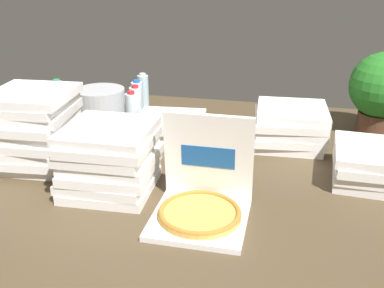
% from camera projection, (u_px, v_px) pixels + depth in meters
% --- Properties ---
extents(ground_plane, '(3.20, 2.40, 0.02)m').
position_uv_depth(ground_plane, '(176.00, 184.00, 1.93)').
color(ground_plane, '#4C3D28').
extents(open_pizza_box, '(0.35, 0.35, 0.37)m').
position_uv_depth(open_pizza_box, '(202.00, 199.00, 1.65)').
color(open_pizza_box, white).
rests_on(open_pizza_box, ground_plane).
extents(pizza_stack_left_far, '(0.39, 0.40, 0.35)m').
position_uv_depth(pizza_stack_left_far, '(33.00, 128.00, 2.03)').
color(pizza_stack_left_far, white).
rests_on(pizza_stack_left_far, ground_plane).
extents(pizza_stack_center_far, '(0.37, 0.38, 0.16)m').
position_uv_depth(pizza_stack_center_far, '(376.00, 165.00, 1.90)').
color(pizza_stack_center_far, white).
rests_on(pizza_stack_center_far, ground_plane).
extents(pizza_stack_left_near, '(0.39, 0.40, 0.12)m').
position_uv_depth(pizza_stack_left_near, '(171.00, 127.00, 2.37)').
color(pizza_stack_left_near, white).
rests_on(pizza_stack_left_near, ground_plane).
extents(pizza_stack_right_mid, '(0.39, 0.39, 0.19)m').
position_uv_depth(pizza_stack_right_mid, '(289.00, 126.00, 2.28)').
color(pizza_stack_right_mid, white).
rests_on(pizza_stack_right_mid, ground_plane).
extents(pizza_stack_center_near, '(0.37, 0.37, 0.27)m').
position_uv_depth(pizza_stack_center_near, '(110.00, 158.00, 1.82)').
color(pizza_stack_center_near, white).
rests_on(pizza_stack_center_near, ground_plane).
extents(ice_bucket, '(0.29, 0.29, 0.18)m').
position_uv_depth(ice_bucket, '(101.00, 104.00, 2.65)').
color(ice_bucket, '#B7BABF').
rests_on(ice_bucket, ground_plane).
extents(water_bottle_0, '(0.07, 0.07, 0.22)m').
position_uv_depth(water_bottle_0, '(132.00, 112.00, 2.46)').
color(water_bottle_0, silver).
rests_on(water_bottle_0, ground_plane).
extents(water_bottle_1, '(0.07, 0.07, 0.22)m').
position_uv_depth(water_bottle_1, '(59.00, 110.00, 2.49)').
color(water_bottle_1, silver).
rests_on(water_bottle_1, ground_plane).
extents(water_bottle_2, '(0.07, 0.07, 0.22)m').
position_uv_depth(water_bottle_2, '(137.00, 99.00, 2.67)').
color(water_bottle_2, silver).
rests_on(water_bottle_2, ground_plane).
extents(water_bottle_3, '(0.07, 0.07, 0.22)m').
position_uv_depth(water_bottle_3, '(143.00, 91.00, 2.82)').
color(water_bottle_3, silver).
rests_on(water_bottle_3, ground_plane).
extents(water_bottle_4, '(0.07, 0.07, 0.22)m').
position_uv_depth(water_bottle_4, '(136.00, 105.00, 2.57)').
color(water_bottle_4, white).
rests_on(water_bottle_4, ground_plane).
extents(water_bottle_5, '(0.07, 0.07, 0.22)m').
position_uv_depth(water_bottle_5, '(58.00, 98.00, 2.68)').
color(water_bottle_5, silver).
rests_on(water_bottle_5, ground_plane).
extents(potted_plant, '(0.35, 0.35, 0.44)m').
position_uv_depth(potted_plant, '(383.00, 90.00, 2.35)').
color(potted_plant, '#513323').
rests_on(potted_plant, ground_plane).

